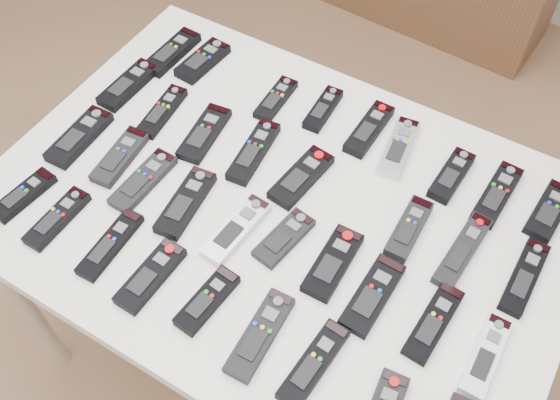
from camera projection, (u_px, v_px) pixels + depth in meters
The scene contains 36 objects.
ground at pixel (258, 322), 2.04m from camera, with size 4.00×4.00×0.00m, color brown.
table at pixel (280, 220), 1.40m from camera, with size 1.25×0.88×0.78m.
remote_0 at pixel (172, 52), 1.63m from camera, with size 0.06×0.18×0.02m, color black.
remote_1 at pixel (203, 61), 1.61m from camera, with size 0.06×0.16×0.02m, color black.
remote_2 at pixel (276, 99), 1.53m from camera, with size 0.05×0.15×0.02m, color black.
remote_3 at pixel (323, 109), 1.51m from camera, with size 0.04×0.14×0.02m, color black.
remote_4 at pixel (369, 129), 1.47m from camera, with size 0.05×0.17×0.02m, color black.
remote_5 at pixel (399, 148), 1.44m from camera, with size 0.05×0.18×0.02m, color #B7B7BC.
remote_6 at pixel (452, 176), 1.39m from camera, with size 0.05×0.15×0.02m, color black.
remote_7 at pixel (497, 194), 1.36m from camera, with size 0.05×0.18×0.02m, color black.
remote_8 at pixel (549, 211), 1.34m from camera, with size 0.06×0.16×0.02m, color black.
remote_9 at pixel (128, 85), 1.56m from camera, with size 0.06×0.17×0.02m, color black.
remote_10 at pixel (162, 111), 1.51m from camera, with size 0.05×0.17×0.02m, color black.
remote_11 at pixel (204, 133), 1.47m from camera, with size 0.06×0.17×0.02m, color black.
remote_12 at pixel (254, 151), 1.43m from camera, with size 0.05×0.19×0.02m, color black.
remote_13 at pixel (301, 177), 1.39m from camera, with size 0.06×0.17×0.02m, color black.
remote_14 at pixel (409, 228), 1.31m from camera, with size 0.05×0.16×0.02m, color black.
remote_15 at pixel (462, 251), 1.28m from camera, with size 0.05×0.20×0.02m, color black.
remote_16 at pixel (524, 277), 1.24m from camera, with size 0.05×0.18×0.02m, color black.
remote_17 at pixel (79, 137), 1.46m from camera, with size 0.06×0.18×0.02m, color black.
remote_18 at pixel (120, 157), 1.42m from camera, with size 0.05×0.17×0.02m, color black.
remote_19 at pixel (143, 181), 1.38m from camera, with size 0.06×0.18×0.02m, color black.
remote_20 at pixel (186, 203), 1.35m from camera, with size 0.06×0.18×0.02m, color black.
remote_21 at pixel (236, 229), 1.31m from camera, with size 0.05×0.18×0.02m, color #B7B7BC.
remote_22 at pixel (284, 238), 1.30m from camera, with size 0.05×0.15×0.02m, color black.
remote_23 at pixel (333, 263), 1.26m from camera, with size 0.06×0.17×0.02m, color black.
remote_24 at pixel (373, 295), 1.22m from camera, with size 0.06×0.18×0.02m, color black.
remote_25 at pixel (433, 322), 1.18m from camera, with size 0.05×0.17×0.02m, color black.
remote_26 at pixel (485, 356), 1.14m from camera, with size 0.05×0.17×0.02m, color silver.
remote_27 at pixel (24, 195), 1.36m from camera, with size 0.05×0.15×0.02m, color black.
remote_28 at pixel (57, 218), 1.32m from camera, with size 0.05×0.16×0.02m, color black.
remote_29 at pixel (110, 244), 1.29m from camera, with size 0.05×0.17×0.02m, color black.
remote_30 at pixel (151, 276), 1.24m from camera, with size 0.06×0.17×0.02m, color black.
remote_31 at pixel (207, 300), 1.21m from camera, with size 0.05×0.15×0.02m, color black.
remote_32 at pixel (260, 334), 1.17m from camera, with size 0.05×0.19×0.02m, color black.
remote_33 at pixel (314, 364), 1.13m from camera, with size 0.05×0.18×0.02m, color black.
Camera 1 is at (0.51, -0.71, 1.89)m, focal length 40.00 mm.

